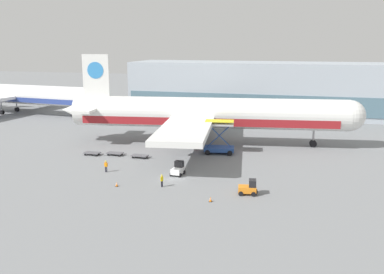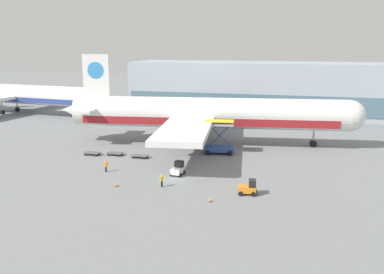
# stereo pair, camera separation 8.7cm
# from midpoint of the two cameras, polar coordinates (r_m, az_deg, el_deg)

# --- Properties ---
(ground_plane) EXTENTS (400.00, 400.00, 0.00)m
(ground_plane) POSITION_cam_midpoint_polar(r_m,az_deg,el_deg) (61.74, -2.38, -5.58)
(ground_plane) COLOR slate
(terminal_building) EXTENTS (90.00, 18.20, 14.00)m
(terminal_building) POSITION_cam_midpoint_polar(r_m,az_deg,el_deg) (118.73, 13.83, 6.21)
(terminal_building) COLOR #9EA8B2
(terminal_building) RESTS_ON ground_plane
(airplane_main) EXTENTS (57.89, 48.64, 17.00)m
(airplane_main) POSITION_cam_midpoint_polar(r_m,az_deg,el_deg) (81.62, 1.67, 3.08)
(airplane_main) COLOR white
(airplane_main) RESTS_ON ground_plane
(airplane_distant) EXTENTS (51.66, 43.19, 15.13)m
(airplane_distant) POSITION_cam_midpoint_polar(r_m,az_deg,el_deg) (127.37, -22.28, 5.23)
(airplane_distant) COLOR white
(airplane_distant) RESTS_ON ground_plane
(scissor_lift_loader) EXTENTS (5.56, 3.99, 5.85)m
(scissor_lift_loader) POSITION_cam_midpoint_polar(r_m,az_deg,el_deg) (75.34, 3.69, -0.55)
(scissor_lift_loader) COLOR #284C99
(scissor_lift_loader) RESTS_ON ground_plane
(baggage_tug_foreground) EXTENTS (2.62, 1.94, 2.00)m
(baggage_tug_foreground) POSITION_cam_midpoint_polar(r_m,az_deg,el_deg) (55.71, 7.59, -6.75)
(baggage_tug_foreground) COLOR orange
(baggage_tug_foreground) RESTS_ON ground_plane
(baggage_tug_mid) EXTENTS (1.83, 2.57, 2.00)m
(baggage_tug_mid) POSITION_cam_midpoint_polar(r_m,az_deg,el_deg) (63.27, -1.84, -4.30)
(baggage_tug_mid) COLOR silver
(baggage_tug_mid) RESTS_ON ground_plane
(baggage_dolly_lead) EXTENTS (3.72, 1.58, 0.48)m
(baggage_dolly_lead) POSITION_cam_midpoint_polar(r_m,az_deg,el_deg) (76.38, -13.13, -2.07)
(baggage_dolly_lead) COLOR #56565B
(baggage_dolly_lead) RESTS_ON ground_plane
(baggage_dolly_second) EXTENTS (3.72, 1.58, 0.48)m
(baggage_dolly_second) POSITION_cam_midpoint_polar(r_m,az_deg,el_deg) (75.43, -10.18, -2.12)
(baggage_dolly_second) COLOR #56565B
(baggage_dolly_second) RESTS_ON ground_plane
(baggage_dolly_third) EXTENTS (3.72, 1.58, 0.48)m
(baggage_dolly_third) POSITION_cam_midpoint_polar(r_m,az_deg,el_deg) (73.09, -6.94, -2.48)
(baggage_dolly_third) COLOR #56565B
(baggage_dolly_third) RESTS_ON ground_plane
(ground_crew_near) EXTENTS (0.31, 0.55, 1.73)m
(ground_crew_near) POSITION_cam_midpoint_polar(r_m,az_deg,el_deg) (58.18, -4.01, -5.69)
(ground_crew_near) COLOR black
(ground_crew_near) RESTS_ON ground_plane
(ground_crew_far) EXTENTS (0.57, 0.23, 1.76)m
(ground_crew_far) POSITION_cam_midpoint_polar(r_m,az_deg,el_deg) (65.84, -11.37, -3.73)
(ground_crew_far) COLOR black
(ground_crew_far) RESTS_ON ground_plane
(traffic_cone_near) EXTENTS (0.40, 0.40, 0.64)m
(traffic_cone_near) POSITION_cam_midpoint_polar(r_m,az_deg,el_deg) (53.03, 2.51, -8.30)
(traffic_cone_near) COLOR black
(traffic_cone_near) RESTS_ON ground_plane
(traffic_cone_far) EXTENTS (0.40, 0.40, 0.62)m
(traffic_cone_far) POSITION_cam_midpoint_polar(r_m,az_deg,el_deg) (59.30, -9.98, -6.22)
(traffic_cone_far) COLOR black
(traffic_cone_far) RESTS_ON ground_plane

